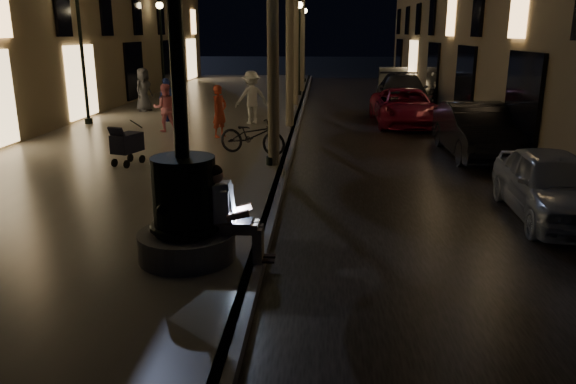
# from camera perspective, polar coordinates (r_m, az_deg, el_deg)

# --- Properties ---
(ground) EXTENTS (120.00, 120.00, 0.00)m
(ground) POSITION_cam_1_polar(r_m,az_deg,el_deg) (20.78, 0.89, 6.66)
(ground) COLOR black
(ground) RESTS_ON ground
(cobble_lane) EXTENTS (6.00, 45.00, 0.02)m
(cobble_lane) POSITION_cam_1_polar(r_m,az_deg,el_deg) (20.87, 9.20, 6.52)
(cobble_lane) COLOR black
(cobble_lane) RESTS_ON ground
(promenade) EXTENTS (8.00, 45.00, 0.20)m
(promenade) POSITION_cam_1_polar(r_m,az_deg,el_deg) (21.32, -9.99, 6.93)
(promenade) COLOR slate
(promenade) RESTS_ON ground
(curb_strip) EXTENTS (0.25, 45.00, 0.20)m
(curb_strip) POSITION_cam_1_polar(r_m,az_deg,el_deg) (20.77, 0.89, 6.93)
(curb_strip) COLOR #59595B
(curb_strip) RESTS_ON ground
(fountain_lamppost) EXTENTS (1.40, 1.40, 5.21)m
(fountain_lamppost) POSITION_cam_1_polar(r_m,az_deg,el_deg) (8.03, -10.50, 0.11)
(fountain_lamppost) COLOR #59595B
(fountain_lamppost) RESTS_ON promenade
(seated_man_laptop) EXTENTS (1.03, 0.35, 1.40)m
(seated_man_laptop) POSITION_cam_1_polar(r_m,az_deg,el_deg) (7.98, -6.12, -1.90)
(seated_man_laptop) COLOR gray
(seated_man_laptop) RESTS_ON promenade
(lamp_curb_a) EXTENTS (0.36, 0.36, 4.81)m
(lamp_curb_a) POSITION_cam_1_polar(r_m,az_deg,el_deg) (13.54, -1.76, 15.41)
(lamp_curb_a) COLOR black
(lamp_curb_a) RESTS_ON promenade
(lamp_curb_b) EXTENTS (0.36, 0.36, 4.81)m
(lamp_curb_b) POSITION_cam_1_polar(r_m,az_deg,el_deg) (21.52, 0.23, 15.63)
(lamp_curb_b) COLOR black
(lamp_curb_b) RESTS_ON promenade
(lamp_curb_c) EXTENTS (0.36, 0.36, 4.81)m
(lamp_curb_c) POSITION_cam_1_polar(r_m,az_deg,el_deg) (29.51, 1.14, 15.73)
(lamp_curb_c) COLOR black
(lamp_curb_c) RESTS_ON promenade
(lamp_curb_d) EXTENTS (0.36, 0.36, 4.81)m
(lamp_curb_d) POSITION_cam_1_polar(r_m,az_deg,el_deg) (37.51, 1.66, 15.78)
(lamp_curb_d) COLOR black
(lamp_curb_d) RESTS_ON promenade
(lamp_left_b) EXTENTS (0.36, 0.36, 4.81)m
(lamp_left_b) POSITION_cam_1_polar(r_m,az_deg,el_deg) (21.19, -20.34, 14.67)
(lamp_left_b) COLOR black
(lamp_left_b) RESTS_ON promenade
(lamp_left_c) EXTENTS (0.36, 0.36, 4.81)m
(lamp_left_c) POSITION_cam_1_polar(r_m,az_deg,el_deg) (30.64, -12.75, 15.36)
(lamp_left_c) COLOR black
(lamp_left_c) RESTS_ON promenade
(stroller) EXTENTS (0.68, 1.08, 1.10)m
(stroller) POSITION_cam_1_polar(r_m,az_deg,el_deg) (14.29, -16.06, 4.80)
(stroller) COLOR black
(stroller) RESTS_ON promenade
(car_front) EXTENTS (1.70, 3.83, 1.28)m
(car_front) POSITION_cam_1_polar(r_m,az_deg,el_deg) (11.45, 25.30, 0.63)
(car_front) COLOR #ACB0B4
(car_front) RESTS_ON ground
(car_second) EXTENTS (1.62, 4.50, 1.47)m
(car_second) POSITION_cam_1_polar(r_m,az_deg,el_deg) (16.45, 18.61, 5.95)
(car_second) COLOR black
(car_second) RESTS_ON ground
(car_third) EXTENTS (2.33, 4.85, 1.33)m
(car_third) POSITION_cam_1_polar(r_m,az_deg,el_deg) (21.52, 11.80, 8.44)
(car_third) COLOR maroon
(car_third) RESTS_ON ground
(car_rear) EXTENTS (2.46, 5.42, 1.54)m
(car_rear) POSITION_cam_1_polar(r_m,az_deg,el_deg) (25.95, 11.50, 9.93)
(car_rear) COLOR #313237
(car_rear) RESTS_ON ground
(car_fifth) EXTENTS (1.98, 4.53, 1.45)m
(car_fifth) POSITION_cam_1_polar(r_m,az_deg,el_deg) (32.32, 10.58, 11.03)
(car_fifth) COLOR #959691
(car_fifth) RESTS_ON ground
(pedestrian_red) EXTENTS (0.62, 0.70, 1.60)m
(pedestrian_red) POSITION_cam_1_polar(r_m,az_deg,el_deg) (17.62, -6.98, 8.15)
(pedestrian_red) COLOR #B63B24
(pedestrian_red) RESTS_ON promenade
(pedestrian_pink) EXTENTS (0.89, 0.77, 1.55)m
(pedestrian_pink) POSITION_cam_1_polar(r_m,az_deg,el_deg) (18.92, -12.38, 8.35)
(pedestrian_pink) COLOR #CE6D7A
(pedestrian_pink) RESTS_ON promenade
(pedestrian_white) EXTENTS (1.37, 1.12, 1.85)m
(pedestrian_white) POSITION_cam_1_polar(r_m,az_deg,el_deg) (20.18, -3.73, 9.57)
(pedestrian_white) COLOR silver
(pedestrian_white) RESTS_ON promenade
(pedestrian_blue) EXTENTS (0.95, 0.88, 1.56)m
(pedestrian_blue) POSITION_cam_1_polar(r_m,az_deg,el_deg) (21.25, -12.20, 9.18)
(pedestrian_blue) COLOR #2A3D9B
(pedestrian_blue) RESTS_ON promenade
(pedestrian_dark) EXTENTS (0.86, 1.01, 1.76)m
(pedestrian_dark) POSITION_cam_1_polar(r_m,az_deg,el_deg) (24.12, -14.47, 10.04)
(pedestrian_dark) COLOR #323337
(pedestrian_dark) RESTS_ON promenade
(bicycle) EXTENTS (2.02, 1.26, 1.00)m
(bicycle) POSITION_cam_1_polar(r_m,az_deg,el_deg) (15.05, -3.64, 5.74)
(bicycle) COLOR black
(bicycle) RESTS_ON promenade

